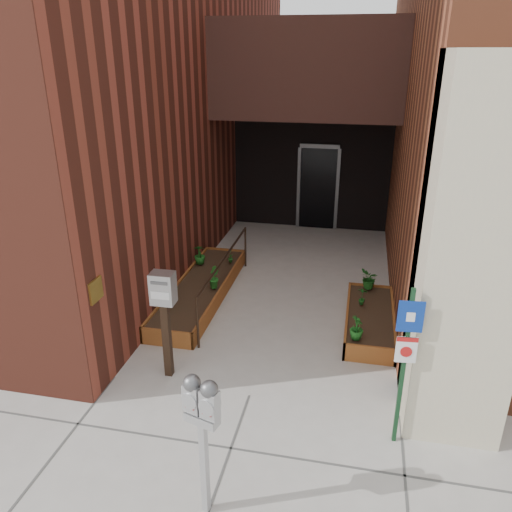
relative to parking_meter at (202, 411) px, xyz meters
The scene contains 15 objects.
ground 2.26m from the parking_meter, 89.21° to the left, with size 80.00×80.00×0.00m, color #9E9991.
architecture 9.53m from the parking_meter, 91.02° to the left, with size 20.00×14.60×10.00m.
planter_left 4.95m from the parking_meter, 108.42° to the left, with size 0.90×3.60×0.30m.
planter_right 4.53m from the parking_meter, 68.25° to the left, with size 0.80×2.20×0.30m.
handrail 4.67m from the parking_meter, 102.75° to the left, with size 0.04×3.34×0.90m.
parking_meter is the anchor object (origin of this frame).
sign_post 2.39m from the parking_meter, 36.15° to the left, with size 0.28×0.08×2.05m.
payment_dropbox 2.44m from the parking_meter, 119.99° to the left, with size 0.33×0.25×1.62m.
shrub_left_a 4.11m from the parking_meter, 116.30° to the left, with size 0.36×0.36×0.40m, color #215518.
shrub_left_b 4.67m from the parking_meter, 105.42° to the left, with size 0.22×0.22×0.40m, color #1C5F1B.
shrub_left_c 5.80m from the parking_meter, 108.49° to the left, with size 0.22×0.22×0.40m, color #1A5618.
shrub_left_d 5.83m from the parking_meter, 102.23° to the left, with size 0.17×0.17×0.32m, color #1C5418.
shrub_right_a 3.56m from the parking_meter, 66.12° to the left, with size 0.21×0.21×0.37m, color #19591A.
shrub_right_b 4.63m from the parking_meter, 71.09° to the left, with size 0.17×0.17×0.33m, color #185519.
shrub_right_c 5.28m from the parking_meter, 72.31° to the left, with size 0.34×0.34×0.38m, color #185719.
Camera 1 is at (1.25, -5.44, 4.38)m, focal length 35.00 mm.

